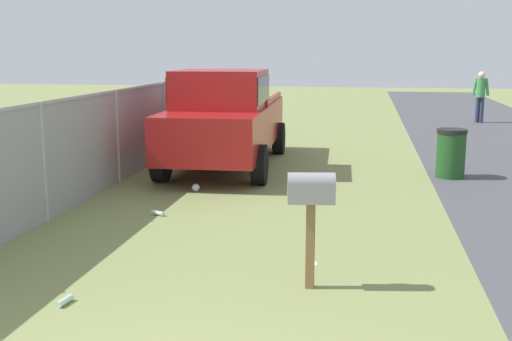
# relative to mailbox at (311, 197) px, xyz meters

# --- Properties ---
(mailbox) EXTENTS (0.27, 0.51, 1.25)m
(mailbox) POSITION_rel_mailbox_xyz_m (0.00, 0.00, 0.00)
(mailbox) COLOR brown
(mailbox) RESTS_ON ground
(pickup_truck) EXTENTS (5.52, 2.31, 2.09)m
(pickup_truck) POSITION_rel_mailbox_xyz_m (6.64, 2.40, 0.11)
(pickup_truck) COLOR maroon
(pickup_truck) RESTS_ON ground
(trash_bin) EXTENTS (0.59, 0.59, 0.97)m
(trash_bin) POSITION_rel_mailbox_xyz_m (6.36, -2.22, -0.51)
(trash_bin) COLOR #1E4C1E
(trash_bin) RESTS_ON ground
(pedestrian) EXTENTS (0.30, 0.57, 1.76)m
(pedestrian) POSITION_rel_mailbox_xyz_m (16.41, -4.43, 0.03)
(pedestrian) COLOR #2D3351
(pedestrian) RESTS_ON ground
(fence_section) EXTENTS (19.81, 0.07, 1.76)m
(fence_section) POSITION_rel_mailbox_xyz_m (6.22, 4.07, -0.04)
(fence_section) COLOR #9EA3A8
(fence_section) RESTS_ON ground
(litter_bottle_midfield_b) EXTENTS (0.23, 0.10, 0.07)m
(litter_bottle_midfield_b) POSITION_rel_mailbox_xyz_m (-0.87, 2.37, -0.96)
(litter_bottle_midfield_b) COLOR #B2D8BF
(litter_bottle_midfield_b) RESTS_ON ground
(litter_bottle_far_scatter) EXTENTS (0.15, 0.23, 0.07)m
(litter_bottle_far_scatter) POSITION_rel_mailbox_xyz_m (2.58, 2.56, -0.96)
(litter_bottle_far_scatter) COLOR #B2D8BF
(litter_bottle_far_scatter) RESTS_ON ground
(litter_bag_midfield_a) EXTENTS (0.14, 0.14, 0.14)m
(litter_bag_midfield_a) POSITION_rel_mailbox_xyz_m (4.28, 2.41, -0.93)
(litter_bag_midfield_a) COLOR silver
(litter_bag_midfield_a) RESTS_ON ground
(litter_wrapper_by_mailbox) EXTENTS (0.13, 0.10, 0.01)m
(litter_wrapper_by_mailbox) POSITION_rel_mailbox_xyz_m (0.77, 0.02, -0.99)
(litter_wrapper_by_mailbox) COLOR silver
(litter_wrapper_by_mailbox) RESTS_ON ground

